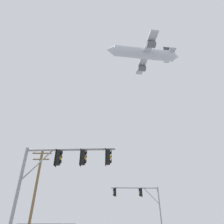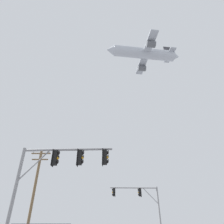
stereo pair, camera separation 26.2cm
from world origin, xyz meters
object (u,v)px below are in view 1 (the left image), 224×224
at_px(signal_pole_near, 59,168).
at_px(airplane, 143,54).
at_px(signal_pole_far, 140,198).
at_px(utility_pole, 35,188).

relative_size(signal_pole_near, airplane, 0.26).
height_order(signal_pole_near, signal_pole_far, signal_pole_near).
distance_m(signal_pole_near, signal_pole_far, 15.30).
height_order(utility_pole, airplane, airplane).
bearing_deg(signal_pole_near, airplane, 67.10).
xyz_separation_m(signal_pole_near, airplane, (12.93, 30.62, 42.05)).
bearing_deg(signal_pole_near, utility_pole, 116.48).
distance_m(signal_pole_far, airplane, 46.01).
relative_size(signal_pole_far, airplane, 0.26).
height_order(signal_pole_far, airplane, airplane).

